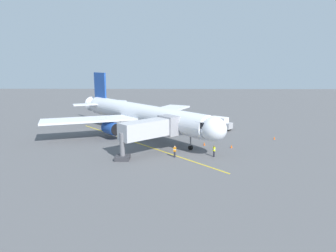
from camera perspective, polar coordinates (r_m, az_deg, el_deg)
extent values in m
plane|color=#565659|center=(61.48, -3.62, -1.14)|extent=(220.00, 220.00, 0.00)
cube|color=yellow|center=(53.23, -5.69, -3.14)|extent=(26.54, 30.24, 0.01)
cylinder|color=silver|center=(58.24, -5.11, 2.24)|extent=(25.27, 28.08, 3.80)
ellipsoid|color=silver|center=(44.86, 8.47, -0.58)|extent=(5.35, 5.39, 3.61)
cone|color=silver|center=(73.98, -13.44, 3.92)|extent=(4.55, 4.51, 3.42)
cube|color=black|center=(45.66, 7.17, 0.37)|extent=(3.48, 3.33, 0.90)
cube|color=silver|center=(66.37, -0.94, 2.88)|extent=(12.32, 17.56, 0.36)
cylinder|color=#1E479E|center=(62.83, -1.28, 1.01)|extent=(3.97, 4.07, 2.30)
cylinder|color=black|center=(61.51, -0.25, 0.79)|extent=(1.71, 1.53, 2.10)
cube|color=silver|center=(57.23, -14.25, 1.17)|extent=(17.81, 10.53, 0.36)
cylinder|color=#1E479E|center=(56.38, -10.47, -0.37)|extent=(3.97, 4.07, 2.30)
cylinder|color=black|center=(54.90, -9.56, -0.66)|extent=(1.71, 1.53, 2.10)
cube|color=#1E479E|center=(70.95, -12.47, 6.75)|extent=(3.43, 3.85, 7.20)
cube|color=silver|center=(72.55, -10.01, 4.40)|extent=(5.34, 6.73, 0.24)
cube|color=silver|center=(69.57, -14.57, 3.91)|extent=(6.83, 4.73, 0.24)
cylinder|color=slate|center=(48.52, 4.21, -2.44)|extent=(0.24, 0.24, 2.77)
cylinder|color=black|center=(48.87, 4.19, -4.02)|extent=(0.80, 0.82, 0.70)
cylinder|color=slate|center=(62.50, -4.72, 0.86)|extent=(0.24, 0.24, 2.77)
cylinder|color=black|center=(62.77, -4.70, -0.38)|extent=(1.06, 1.12, 1.10)
cylinder|color=slate|center=(59.68, -8.77, 0.27)|extent=(0.24, 0.24, 2.77)
cylinder|color=black|center=(59.96, -8.73, -1.03)|extent=(1.06, 1.12, 1.10)
cube|color=#B7B7BC|center=(45.76, -3.77, -0.50)|extent=(8.48, 7.89, 2.50)
cube|color=gray|center=(48.52, 0.49, 0.21)|extent=(4.21, 4.25, 3.00)
cylinder|color=slate|center=(43.76, -8.48, -3.78)|extent=(0.70, 0.70, 3.90)
cube|color=#333338|center=(44.22, -8.42, -5.84)|extent=(2.00, 2.00, 0.60)
cylinder|color=#23232D|center=(45.60, 8.52, -5.13)|extent=(0.26, 0.26, 0.88)
cube|color=#D8EA19|center=(45.40, 8.55, -4.23)|extent=(0.33, 0.43, 0.60)
cube|color=silver|center=(45.40, 8.55, -4.23)|extent=(0.35, 0.45, 0.10)
sphere|color=brown|center=(45.29, 8.56, -3.72)|extent=(0.22, 0.22, 0.22)
cylinder|color=#23232D|center=(44.87, 1.25, -5.28)|extent=(0.26, 0.26, 0.88)
cube|color=orange|center=(44.66, 1.26, -4.37)|extent=(0.43, 0.34, 0.60)
cube|color=silver|center=(44.66, 1.26, -4.37)|extent=(0.45, 0.35, 0.10)
sphere|color=beige|center=(44.55, 1.26, -3.85)|extent=(0.22, 0.22, 0.22)
cube|color=#9E9EA3|center=(63.62, 10.90, 0.04)|extent=(2.50, 2.54, 1.20)
cube|color=black|center=(63.27, 11.47, 0.14)|extent=(1.15, 1.45, 0.70)
cube|color=silver|center=(64.42, 9.37, 0.69)|extent=(4.08, 3.77, 2.20)
cylinder|color=black|center=(64.20, 11.34, -0.42)|extent=(0.82, 0.71, 0.84)
cylinder|color=black|center=(63.06, 10.81, -0.61)|extent=(0.82, 0.71, 0.84)
cylinder|color=black|center=(65.65, 8.85, -0.07)|extent=(0.82, 0.71, 0.84)
cylinder|color=black|center=(64.54, 8.29, -0.25)|extent=(0.82, 0.71, 0.84)
cone|color=#F2590F|center=(50.86, 11.67, -3.70)|extent=(0.32, 0.32, 0.55)
cone|color=#F2590F|center=(58.63, 19.12, -2.10)|extent=(0.32, 0.32, 0.55)
cone|color=#F2590F|center=(51.75, 6.75, -3.28)|extent=(0.32, 0.32, 0.55)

